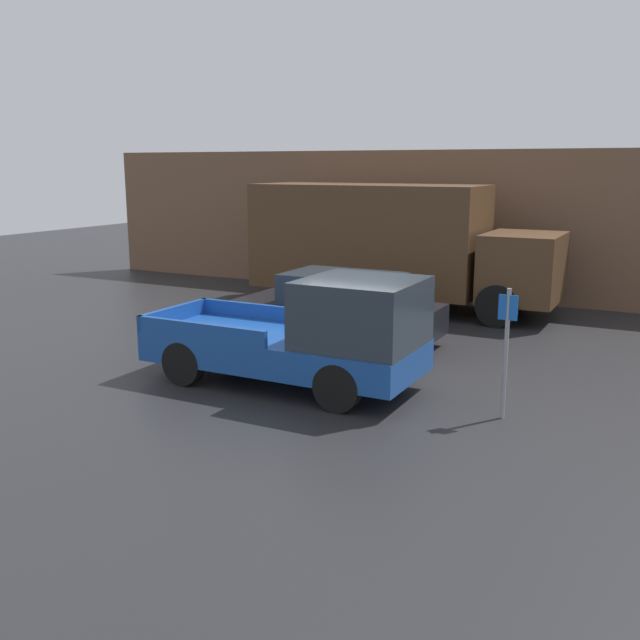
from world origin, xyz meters
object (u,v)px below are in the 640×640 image
object	(u,v)px
car	(339,308)
parking_sign	(506,346)
pickup_truck	(311,336)
delivery_truck	(389,242)

from	to	relation	value
car	parking_sign	size ratio (longest dim) A/B	2.17
pickup_truck	car	size ratio (longest dim) A/B	1.11
parking_sign	delivery_truck	bearing A→B (deg)	123.78
car	delivery_truck	bearing A→B (deg)	98.05
pickup_truck	car	world-z (taller)	pickup_truck
pickup_truck	car	distance (m)	3.39
car	pickup_truck	bearing A→B (deg)	-72.71
car	delivery_truck	distance (m)	4.63
car	delivery_truck	world-z (taller)	delivery_truck
car	parking_sign	world-z (taller)	parking_sign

